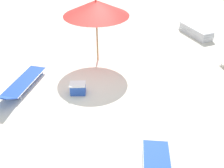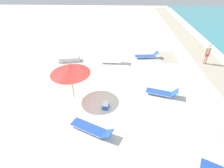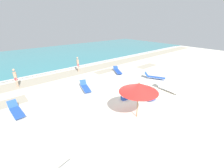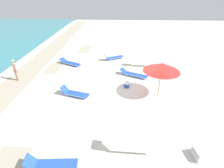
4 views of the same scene
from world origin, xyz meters
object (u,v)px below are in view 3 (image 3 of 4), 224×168
sun_lounger_under_umbrella (167,88)px  sun_lounger_mid_beach_solo (16,110)px  beach_umbrella (139,88)px  sun_lounger_mid_beach_pair_a (154,77)px  sun_lounger_beside_umbrella (85,87)px  sun_lounger_near_water_left (117,71)px  sun_lounger_mid_beach_pair_b (49,126)px  cooler_box (124,97)px  beachgoer_shoreline_child (78,63)px  beachgoer_wading_adult (15,77)px  sun_lounger_near_water_right (145,93)px

sun_lounger_under_umbrella → sun_lounger_mid_beach_solo: 11.81m
beach_umbrella → sun_lounger_mid_beach_pair_a: 7.62m
beach_umbrella → sun_lounger_mid_beach_solo: beach_umbrella is taller
sun_lounger_under_umbrella → sun_lounger_beside_umbrella: size_ratio=1.07×
sun_lounger_under_umbrella → sun_lounger_near_water_left: 6.55m
sun_lounger_mid_beach_pair_b → cooler_box: size_ratio=3.92×
beach_umbrella → beachgoer_shoreline_child: 10.96m
sun_lounger_under_umbrella → beachgoer_wading_adult: size_ratio=1.26×
sun_lounger_under_umbrella → sun_lounger_mid_beach_pair_a: 2.93m
sun_lounger_near_water_left → beachgoer_wading_adult: size_ratio=1.30×
sun_lounger_mid_beach_solo → beachgoer_shoreline_child: (7.53, 5.33, 0.78)m
sun_lounger_mid_beach_solo → beachgoer_wading_adult: 5.00m
sun_lounger_under_umbrella → sun_lounger_mid_beach_pair_a: size_ratio=1.02×
sun_lounger_mid_beach_pair_b → sun_lounger_near_water_left: bearing=29.8°
beach_umbrella → sun_lounger_mid_beach_pair_a: size_ratio=1.09×
sun_lounger_under_umbrella → sun_lounger_mid_beach_solo: (-10.88, 4.60, 0.01)m
sun_lounger_beside_umbrella → cooler_box: 3.86m
sun_lounger_beside_umbrella → sun_lounger_mid_beach_pair_a: 7.39m
sun_lounger_near_water_right → beachgoer_wading_adult: size_ratio=1.35×
sun_lounger_near_water_right → sun_lounger_mid_beach_pair_a: bearing=50.9°
sun_lounger_beside_umbrella → beachgoer_wading_adult: (-4.53, 4.56, 0.78)m
sun_lounger_near_water_left → sun_lounger_near_water_right: size_ratio=0.96×
sun_lounger_near_water_right → sun_lounger_mid_beach_pair_a: (3.83, 1.82, 0.01)m
beach_umbrella → sun_lounger_beside_umbrella: (-0.38, 5.73, -1.83)m
sun_lounger_beside_umbrella → beachgoer_shoreline_child: beachgoer_shoreline_child is taller
beach_umbrella → sun_lounger_beside_umbrella: beach_umbrella is taller
sun_lounger_near_water_right → sun_lounger_mid_beach_pair_b: sun_lounger_mid_beach_pair_b is taller
sun_lounger_beside_umbrella → beachgoer_shoreline_child: 5.50m
sun_lounger_near_water_left → sun_lounger_mid_beach_pair_a: bearing=-41.7°
beach_umbrella → cooler_box: bearing=65.3°
sun_lounger_under_umbrella → sun_lounger_mid_beach_pair_a: sun_lounger_mid_beach_pair_a is taller
beachgoer_wading_adult → beachgoer_shoreline_child: size_ratio=1.00×
sun_lounger_mid_beach_solo → beachgoer_shoreline_child: 9.26m
sun_lounger_mid_beach_pair_b → beachgoer_wading_adult: size_ratio=1.23×
sun_lounger_mid_beach_pair_b → beachgoer_shoreline_child: size_ratio=1.23×
sun_lounger_near_water_left → cooler_box: 6.65m
beachgoer_wading_adult → cooler_box: (5.88, -8.18, -0.81)m
sun_lounger_beside_umbrella → sun_lounger_near_water_left: (5.40, 1.66, -0.02)m
beach_umbrella → sun_lounger_near_water_left: (5.02, 7.40, -1.85)m
beach_umbrella → beachgoer_shoreline_child: beach_umbrella is taller
sun_lounger_near_water_right → cooler_box: 1.90m
sun_lounger_mid_beach_pair_b → cooler_box: bearing=0.0°
beach_umbrella → sun_lounger_mid_beach_pair_a: (6.60, 3.32, -1.84)m
sun_lounger_beside_umbrella → beachgoer_wading_adult: size_ratio=1.18×
sun_lounger_mid_beach_solo → beachgoer_wading_adult: (0.95, 4.85, 0.78)m
beachgoer_shoreline_child → sun_lounger_mid_beach_pair_a: bearing=68.8°
sun_lounger_mid_beach_pair_b → beachgoer_wading_adult: (-0.16, 7.92, 0.78)m
sun_lounger_mid_beach_solo → cooler_box: sun_lounger_mid_beach_solo is taller
sun_lounger_mid_beach_solo → beachgoer_shoreline_child: size_ratio=1.18×
sun_lounger_near_water_left → sun_lounger_mid_beach_pair_a: (1.58, -4.08, 0.01)m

